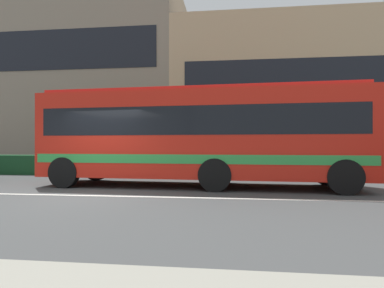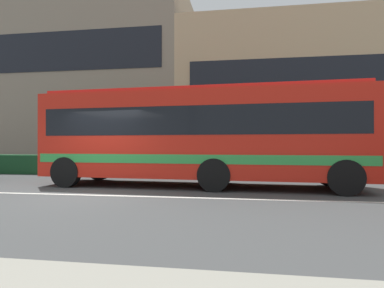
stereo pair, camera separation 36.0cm
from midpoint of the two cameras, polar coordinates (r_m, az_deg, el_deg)
name	(u,v)px [view 2 (the right image)]	position (r m, az deg, el deg)	size (l,w,h in m)	color
ground_plane	(83,195)	(9.57, -17.64, -8.58)	(160.00, 160.00, 0.00)	#454647
lane_centre_line	(83,195)	(9.57, -17.64, -8.56)	(60.00, 0.16, 0.01)	silver
hedge_row_far	(209,166)	(14.59, 3.80, -3.89)	(21.80, 1.10, 0.91)	#1B4B27
apartment_block_left	(72,84)	(28.81, -20.06, 9.97)	(19.56, 10.90, 12.94)	gray
apartment_block_right	(355,98)	(26.35, 27.17, 7.17)	(24.32, 10.90, 9.52)	tan
transit_bus	(200,134)	(10.90, 2.34, 1.83)	(10.74, 3.09, 3.24)	red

